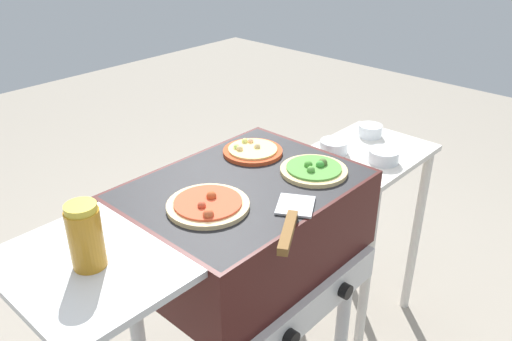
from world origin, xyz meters
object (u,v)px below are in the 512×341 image
Objects in this scene: grill at (242,230)px; pizza_pepperoni at (208,205)px; pizza_veggie at (314,169)px; topping_bowl_near at (384,156)px; topping_bowl_far at (370,131)px; sauce_jar at (86,236)px; prep_table at (363,202)px; pizza_cheese at (252,151)px; spatula at (291,220)px; topping_bowl_middle at (334,147)px.

pizza_pepperoni is (-0.14, -0.02, 0.15)m from grill.
grill is 5.07× the size of pizza_veggie.
pizza_veggie is at bearing -178.21° from topping_bowl_near.
topping_bowl_near and topping_bowl_far have the same top height.
topping_bowl_near is (0.76, -0.07, -0.12)m from pizza_pepperoni.
topping_bowl_far is (1.25, 0.08, -0.18)m from sauce_jar.
prep_table is 0.26m from topping_bowl_near.
pizza_veggie is 0.21m from pizza_cheese.
prep_table is (0.73, 0.22, -0.36)m from spatula.
pizza_veggie is 1.79× the size of topping_bowl_near.
pizza_pepperoni is 0.33m from pizza_cheese.
pizza_cheese is 0.23× the size of prep_table.
grill is at bearing -145.58° from pizza_cheese.
grill is 5.32× the size of pizza_cheese.
grill is 4.62× the size of pizza_pepperoni.
sauce_jar reaches higher than pizza_pepperoni.
spatula is at bearing -66.25° from pizza_pepperoni.
sauce_jar is 1.26m from topping_bowl_far.
pizza_cheese is 0.42m from topping_bowl_middle.
pizza_pepperoni is 0.27× the size of prep_table.
pizza_veggie is 0.44m from topping_bowl_near.
pizza_pepperoni reaches higher than topping_bowl_far.
topping_bowl_middle is at bearing 175.32° from topping_bowl_far.
grill is 0.25m from pizza_cheese.
topping_bowl_far is (0.11, 0.07, 0.24)m from prep_table.
topping_bowl_middle is (0.40, -0.03, -0.12)m from pizza_cheese.
pizza_pepperoni is 0.33m from sauce_jar.
prep_table is at bearing -149.55° from topping_bowl_far.
pizza_cheese is (0.31, 0.13, -0.00)m from pizza_pepperoni.
pizza_pepperoni is at bearing -172.18° from grill.
pizza_veggie is 0.25× the size of prep_table.
pizza_veggie is 0.63m from topping_bowl_far.
topping_bowl_far is at bearing 5.14° from grill.
pizza_pepperoni reaches higher than topping_bowl_middle.
sauce_jar reaches higher than pizza_veggie.
topping_bowl_middle is (0.57, 0.09, 0.04)m from grill.
prep_table is 8.50× the size of topping_bowl_far.
pizza_pepperoni is at bearing 166.67° from pizza_veggie.
topping_bowl_near is 0.18m from topping_bowl_middle.
pizza_pepperoni reaches higher than pizza_cheese.
topping_bowl_far is at bearing 5.54° from pizza_pepperoni.
sauce_jar is 1.47× the size of topping_bowl_middle.
grill is 0.51m from sauce_jar.
pizza_cheese reaches higher than topping_bowl_near.
pizza_cheese is at bearing 156.28° from topping_bowl_near.
topping_bowl_far is 0.22m from topping_bowl_middle.
pizza_pepperoni is 2.06× the size of topping_bowl_middle.
topping_bowl_middle is (1.03, 0.09, -0.18)m from sauce_jar.
pizza_cheese is 0.51m from topping_bowl_near.
pizza_cheese is at bearing 56.38° from spatula.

